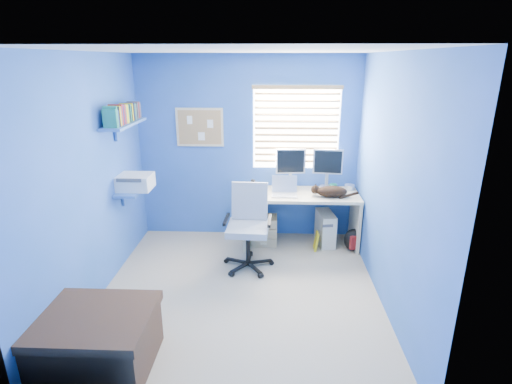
{
  "coord_description": "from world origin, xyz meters",
  "views": [
    {
      "loc": [
        0.34,
        -3.77,
        2.43
      ],
      "look_at": [
        0.15,
        0.65,
        0.95
      ],
      "focal_mm": 28.0,
      "sensor_mm": 36.0,
      "label": 1
    }
  ],
  "objects_px": {
    "cat": "(332,191)",
    "office_chair": "(248,237)",
    "laptop": "(285,187)",
    "tower_pc": "(325,228)",
    "desk": "(300,219)"
  },
  "relations": [
    {
      "from": "cat",
      "to": "tower_pc",
      "type": "xyz_separation_m",
      "value": [
        -0.03,
        0.17,
        -0.59
      ]
    },
    {
      "from": "laptop",
      "to": "office_chair",
      "type": "bearing_deg",
      "value": -129.0
    },
    {
      "from": "desk",
      "to": "laptop",
      "type": "xyz_separation_m",
      "value": [
        -0.23,
        -0.1,
        0.48
      ]
    },
    {
      "from": "desk",
      "to": "office_chair",
      "type": "bearing_deg",
      "value": -136.92
    },
    {
      "from": "laptop",
      "to": "tower_pc",
      "type": "xyz_separation_m",
      "value": [
        0.58,
        0.14,
        -0.62
      ]
    },
    {
      "from": "cat",
      "to": "office_chair",
      "type": "height_order",
      "value": "office_chair"
    },
    {
      "from": "tower_pc",
      "to": "desk",
      "type": "bearing_deg",
      "value": 178.28
    },
    {
      "from": "cat",
      "to": "office_chair",
      "type": "relative_size",
      "value": 0.39
    },
    {
      "from": "desk",
      "to": "tower_pc",
      "type": "xyz_separation_m",
      "value": [
        0.35,
        0.04,
        -0.14
      ]
    },
    {
      "from": "desk",
      "to": "laptop",
      "type": "distance_m",
      "value": 0.54
    },
    {
      "from": "office_chair",
      "to": "desk",
      "type": "bearing_deg",
      "value": 43.08
    },
    {
      "from": "laptop",
      "to": "tower_pc",
      "type": "relative_size",
      "value": 0.73
    },
    {
      "from": "cat",
      "to": "tower_pc",
      "type": "height_order",
      "value": "cat"
    },
    {
      "from": "tower_pc",
      "to": "office_chair",
      "type": "relative_size",
      "value": 0.44
    },
    {
      "from": "office_chair",
      "to": "laptop",
      "type": "bearing_deg",
      "value": 50.13
    }
  ]
}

